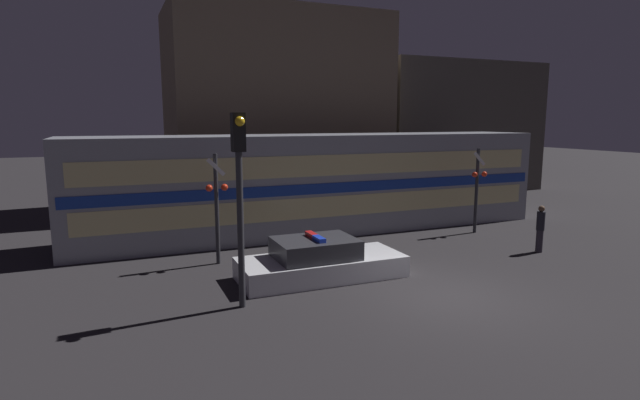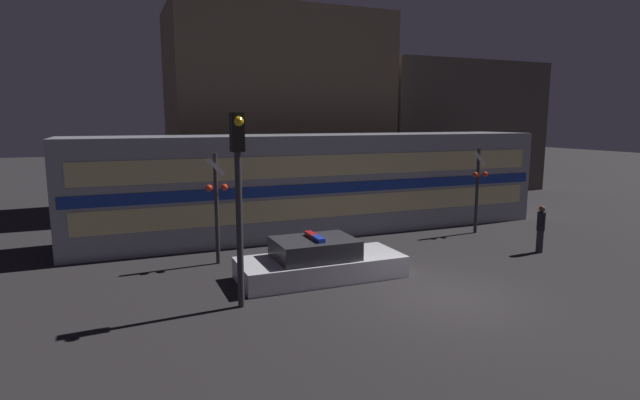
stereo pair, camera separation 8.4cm
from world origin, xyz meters
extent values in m
plane|color=#262326|center=(0.00, 0.00, 0.00)|extent=(120.00, 120.00, 0.00)
cube|color=gray|center=(0.03, 8.49, 1.97)|extent=(19.31, 3.12, 3.94)
cube|color=#193899|center=(0.03, 6.92, 1.97)|extent=(18.92, 0.03, 0.39)
cube|color=beige|center=(0.03, 6.92, 1.26)|extent=(18.34, 0.02, 0.79)
cube|color=beige|center=(0.03, 6.92, 2.84)|extent=(18.34, 0.02, 0.79)
cube|color=silver|center=(-2.34, 2.69, 0.31)|extent=(4.79, 1.96, 0.61)
cube|color=#333338|center=(-2.53, 2.69, 0.89)|extent=(2.31, 1.71, 0.55)
cube|color=blue|center=(-2.53, 2.40, 1.23)|extent=(0.20, 0.58, 0.12)
cube|color=red|center=(-2.53, 2.98, 1.23)|extent=(0.20, 0.58, 0.12)
cylinder|color=#2D2833|center=(5.70, 2.34, 0.39)|extent=(0.23, 0.23, 0.78)
cylinder|color=black|center=(5.70, 2.34, 1.10)|extent=(0.27, 0.27, 0.65)
sphere|color=brown|center=(5.70, 2.34, 1.53)|extent=(0.21, 0.21, 0.21)
cylinder|color=#2D2D33|center=(5.69, 5.65, 1.71)|extent=(0.13, 0.13, 3.41)
sphere|color=red|center=(5.46, 5.52, 2.39)|extent=(0.22, 0.22, 0.22)
sphere|color=red|center=(5.93, 5.52, 2.39)|extent=(0.22, 0.22, 0.22)
cube|color=white|center=(5.69, 5.56, 3.00)|extent=(0.58, 0.03, 0.58)
cylinder|color=#2D2D33|center=(-4.81, 5.26, 1.75)|extent=(0.13, 0.13, 3.51)
sphere|color=red|center=(-5.04, 5.13, 2.46)|extent=(0.22, 0.22, 0.22)
sphere|color=red|center=(-4.57, 5.13, 2.46)|extent=(0.22, 0.22, 0.22)
cube|color=white|center=(-4.81, 5.18, 3.09)|extent=(0.58, 0.03, 0.58)
cylinder|color=#2D2D33|center=(-5.02, 1.31, 1.90)|extent=(0.16, 0.16, 3.79)
cube|color=black|center=(-5.02, 1.31, 4.24)|extent=(0.30, 0.30, 0.90)
sphere|color=gold|center=(-5.02, 1.11, 4.49)|extent=(0.23, 0.23, 0.23)
cube|color=brown|center=(0.92, 16.58, 5.10)|extent=(11.58, 6.16, 10.20)
cube|color=#47423D|center=(12.80, 16.79, 4.04)|extent=(10.98, 5.24, 8.09)
camera|label=1|loc=(-7.80, -10.16, 4.52)|focal=28.00mm
camera|label=2|loc=(-7.72, -10.19, 4.52)|focal=28.00mm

